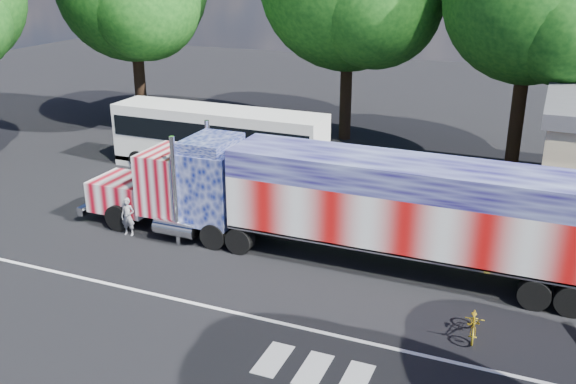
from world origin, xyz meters
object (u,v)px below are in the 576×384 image
at_px(semi_truck, 344,202).
at_px(bicycle, 474,323).
at_px(coach_bus, 218,139).
at_px(woman, 128,217).

relative_size(semi_truck, bicycle, 13.02).
xyz_separation_m(semi_truck, coach_bus, (-9.03, 7.18, -0.53)).
bearing_deg(woman, semi_truck, 1.78).
relative_size(coach_bus, woman, 7.19).
distance_m(semi_truck, woman, 8.77).
relative_size(coach_bus, bicycle, 7.22).
bearing_deg(semi_truck, bicycle, -33.32).
bearing_deg(semi_truck, woman, -171.21).
bearing_deg(bicycle, coach_bus, 137.83).
height_order(woman, bicycle, woman).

